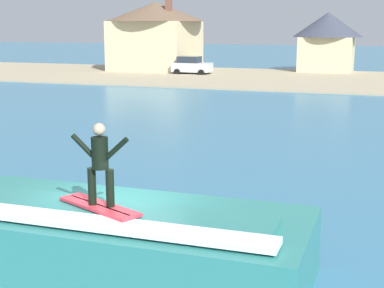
{
  "coord_description": "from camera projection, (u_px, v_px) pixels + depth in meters",
  "views": [
    {
      "loc": [
        5.32,
        -10.55,
        5.06
      ],
      "look_at": [
        0.34,
        3.97,
        1.83
      ],
      "focal_mm": 53.73,
      "sensor_mm": 36.0,
      "label": 1
    }
  ],
  "objects": [
    {
      "name": "surfer",
      "position": [
        100.0,
        160.0,
        10.88
      ],
      "size": [
        1.2,
        0.32,
        1.61
      ],
      "color": "black",
      "rests_on": "surfboard"
    },
    {
      "name": "surfboard",
      "position": [
        99.0,
        206.0,
        11.1
      ],
      "size": [
        2.0,
        1.26,
        0.06
      ],
      "color": "#D8333F",
      "rests_on": "wave_crest"
    },
    {
      "name": "ground_plane",
      "position": [
        118.0,
        261.0,
        12.49
      ],
      "size": [
        260.0,
        260.0,
        0.0
      ],
      "primitive_type": "plane",
      "color": "teal"
    },
    {
      "name": "house_small_cottage",
      "position": [
        327.0,
        39.0,
        60.74
      ],
      "size": [
        7.31,
        7.31,
        6.24
      ],
      "color": "beige",
      "rests_on": "ground_plane"
    },
    {
      "name": "shoreline_bank",
      "position": [
        327.0,
        80.0,
        52.09
      ],
      "size": [
        120.0,
        20.65,
        0.12
      ],
      "color": "tan",
      "rests_on": "ground_plane"
    },
    {
      "name": "wave_crest",
      "position": [
        117.0,
        242.0,
        11.56
      ],
      "size": [
        7.71,
        3.24,
        1.56
      ],
      "color": "#2E7D78",
      "rests_on": "ground_plane"
    },
    {
      "name": "house_with_chimney",
      "position": [
        156.0,
        33.0,
        62.53
      ],
      "size": [
        10.81,
        10.81,
        7.74
      ],
      "color": "beige",
      "rests_on": "ground_plane"
    },
    {
      "name": "car_near_shore",
      "position": [
        191.0,
        65.0,
        57.67
      ],
      "size": [
        3.89,
        2.18,
        1.86
      ],
      "color": "silver",
      "rests_on": "ground_plane"
    }
  ]
}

